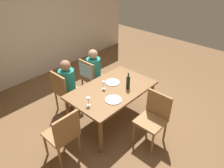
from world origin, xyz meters
name	(u,v)px	position (x,y,z in m)	size (l,w,h in m)	color
ground_plane	(112,119)	(0.00, 0.00, 0.00)	(10.00, 10.00, 0.00)	brown
rear_room_partition	(29,25)	(0.00, 2.68, 1.35)	(6.40, 0.12, 2.70)	beige
dining_table	(112,93)	(0.00, 0.00, 0.64)	(1.58, 0.97, 0.73)	brown
chair_far_left	(65,90)	(-0.44, 0.86, 0.53)	(0.44, 0.44, 0.92)	olive
chair_far_right	(90,74)	(0.23, 0.86, 0.59)	(0.46, 0.44, 0.92)	olive
chair_left_end	(64,133)	(-1.17, -0.09, 0.53)	(0.44, 0.44, 0.92)	olive
chair_near	(154,116)	(0.09, -0.86, 0.53)	(0.44, 0.44, 0.92)	olive
person_woman_host	(68,82)	(-0.33, 0.86, 0.66)	(0.35, 0.31, 1.13)	#33333D
person_man_bearded	(95,70)	(0.38, 0.86, 0.65)	(0.35, 0.30, 1.13)	#33333D
wine_bottle_tall_green	(128,82)	(0.20, -0.20, 0.86)	(0.07, 0.07, 0.32)	black
wine_glass_near_left	(88,100)	(-0.61, -0.05, 0.83)	(0.07, 0.07, 0.15)	silver
wine_glass_centre	(104,84)	(-0.09, 0.11, 0.83)	(0.07, 0.07, 0.15)	silver
dinner_plate_host	(112,82)	(0.16, 0.14, 0.73)	(0.27, 0.27, 0.01)	white
dinner_plate_guest_left	(113,100)	(-0.24, -0.25, 0.73)	(0.28, 0.28, 0.01)	white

